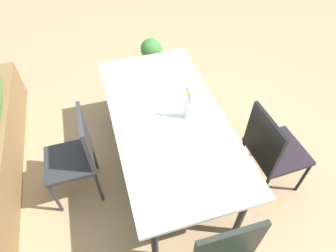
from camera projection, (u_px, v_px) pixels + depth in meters
The scene contains 6 objects.
ground_plane at pixel (176, 161), 2.97m from camera, with size 12.00×12.00×0.00m, color #9E7F5B.
dining_table at pixel (168, 121), 2.44m from camera, with size 1.89×0.93×0.72m.
chair_near_left at pixel (272, 148), 2.43m from camera, with size 0.47×0.47×0.91m.
chair_far_side at pixel (76, 154), 2.39m from camera, with size 0.41×0.41×0.91m.
flower_vase at pixel (188, 106), 2.31m from camera, with size 0.06×0.06×0.31m.
potted_plant at pixel (151, 54), 3.90m from camera, with size 0.29×0.29×0.45m.
Camera 1 is at (-1.64, 0.58, 2.43)m, focal length 30.34 mm.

